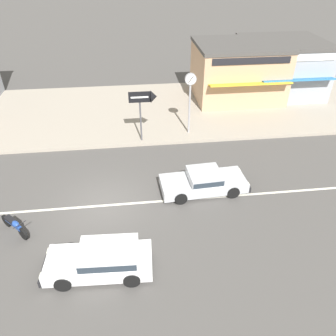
% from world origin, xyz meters
% --- Properties ---
extents(ground_plane, '(160.00, 160.00, 0.00)m').
position_xyz_m(ground_plane, '(0.00, 0.00, 0.00)').
color(ground_plane, '#4C4947').
extents(lane_centre_stripe, '(50.40, 0.14, 0.01)m').
position_xyz_m(lane_centre_stripe, '(0.00, 0.00, 0.00)').
color(lane_centre_stripe, silver).
rests_on(lane_centre_stripe, ground).
extents(kerb_strip, '(68.00, 10.00, 0.15)m').
position_xyz_m(kerb_strip, '(0.00, 10.20, 0.07)').
color(kerb_strip, '#9E9384').
rests_on(kerb_strip, ground).
extents(sedan_silver_0, '(4.31, 2.00, 1.06)m').
position_xyz_m(sedan_silver_0, '(4.77, 0.62, 0.53)').
color(sedan_silver_0, '#B7BABF').
rests_on(sedan_silver_0, ground).
extents(hatchback_white_2, '(4.02, 1.87, 1.10)m').
position_xyz_m(hatchback_white_2, '(0.12, -3.65, 0.59)').
color(hatchback_white_2, white).
rests_on(hatchback_white_2, ground).
extents(motorcycle_1, '(1.37, 1.33, 0.80)m').
position_xyz_m(motorcycle_1, '(-3.64, -1.28, 0.42)').
color(motorcycle_1, black).
rests_on(motorcycle_1, ground).
extents(street_clock, '(0.67, 0.22, 3.80)m').
position_xyz_m(street_clock, '(5.00, 6.33, 2.99)').
color(street_clock, '#9E9EA3').
rests_on(street_clock, kerb_strip).
extents(arrow_signboard, '(1.61, 0.69, 3.12)m').
position_xyz_m(arrow_signboard, '(2.56, 5.67, 2.77)').
color(arrow_signboard, '#4C4C51').
rests_on(arrow_signboard, kerb_strip).
extents(shopfront_corner_warung, '(6.02, 6.30, 4.00)m').
position_xyz_m(shopfront_corner_warung, '(13.20, 12.34, 2.16)').
color(shopfront_corner_warung, '#999EA8').
rests_on(shopfront_corner_warung, kerb_strip).
extents(shopfront_mid_block, '(6.42, 5.95, 4.04)m').
position_xyz_m(shopfront_mid_block, '(9.60, 11.76, 2.18)').
color(shopfront_mid_block, tan).
rests_on(shopfront_mid_block, kerb_strip).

